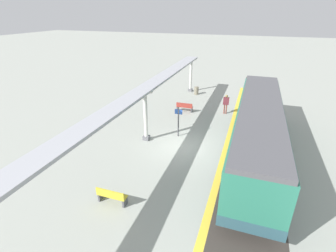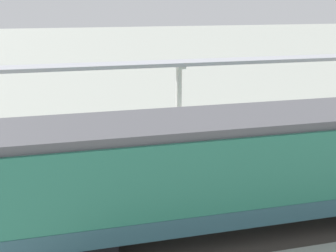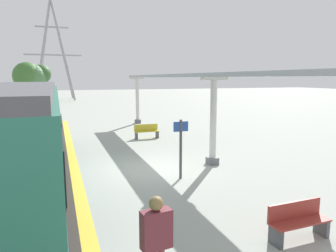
{
  "view_description": "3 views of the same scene",
  "coord_description": "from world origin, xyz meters",
  "px_view_note": "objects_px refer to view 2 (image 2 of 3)",
  "views": [
    {
      "loc": [
        -4.05,
        14.41,
        8.58
      ],
      "look_at": [
        0.75,
        0.63,
        1.75
      ],
      "focal_mm": 26.49,
      "sensor_mm": 36.0,
      "label": 1
    },
    {
      "loc": [
        -14.61,
        4.45,
        6.55
      ],
      "look_at": [
        2.06,
        0.49,
        1.05
      ],
      "focal_mm": 42.09,
      "sensor_mm": 36.0,
      "label": 2
    },
    {
      "loc": [
        -3.48,
        -11.72,
        3.69
      ],
      "look_at": [
        1.97,
        3.45,
        1.18
      ],
      "focal_mm": 33.06,
      "sensor_mm": 36.0,
      "label": 3
    }
  ],
  "objects_px": {
    "bench_mid_platform": "(308,131)",
    "canopy_pillar_second": "(179,104)",
    "train_near_carriage": "(255,166)",
    "bench_near_end": "(33,153)",
    "platform_info_sign": "(220,126)"
  },
  "relations": [
    {
      "from": "train_near_carriage",
      "to": "platform_info_sign",
      "type": "xyz_separation_m",
      "value": [
        5.43,
        -0.94,
        -0.51
      ]
    },
    {
      "from": "train_near_carriage",
      "to": "bench_mid_platform",
      "type": "xyz_separation_m",
      "value": [
        6.33,
        -5.89,
        -1.39
      ]
    },
    {
      "from": "train_near_carriage",
      "to": "bench_near_end",
      "type": "relative_size",
      "value": 9.74
    },
    {
      "from": "train_near_carriage",
      "to": "bench_near_end",
      "type": "bearing_deg",
      "value": 47.63
    },
    {
      "from": "train_near_carriage",
      "to": "platform_info_sign",
      "type": "relative_size",
      "value": 6.65
    },
    {
      "from": "train_near_carriage",
      "to": "bench_mid_platform",
      "type": "distance_m",
      "value": 8.76
    },
    {
      "from": "bench_near_end",
      "to": "bench_mid_platform",
      "type": "distance_m",
      "value": 12.87
    },
    {
      "from": "bench_near_end",
      "to": "canopy_pillar_second",
      "type": "bearing_deg",
      "value": -80.77
    },
    {
      "from": "train_near_carriage",
      "to": "bench_near_end",
      "type": "xyz_separation_m",
      "value": [
        6.37,
        6.98,
        -1.39
      ]
    },
    {
      "from": "canopy_pillar_second",
      "to": "bench_mid_platform",
      "type": "height_order",
      "value": "canopy_pillar_second"
    },
    {
      "from": "bench_near_end",
      "to": "platform_info_sign",
      "type": "distance_m",
      "value": 8.02
    },
    {
      "from": "bench_mid_platform",
      "to": "platform_info_sign",
      "type": "height_order",
      "value": "platform_info_sign"
    },
    {
      "from": "platform_info_sign",
      "to": "canopy_pillar_second",
      "type": "bearing_deg",
      "value": 33.09
    },
    {
      "from": "bench_mid_platform",
      "to": "canopy_pillar_second",
      "type": "bearing_deg",
      "value": 79.95
    },
    {
      "from": "bench_near_end",
      "to": "platform_info_sign",
      "type": "xyz_separation_m",
      "value": [
        -0.94,
        -7.92,
        0.89
      ]
    }
  ]
}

